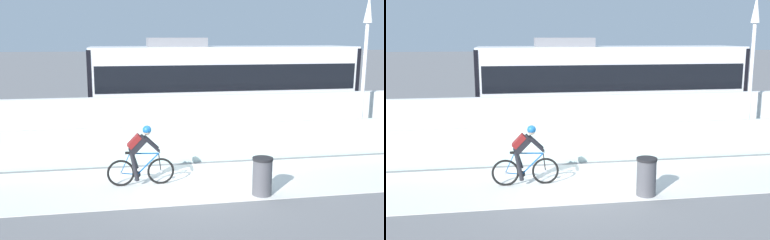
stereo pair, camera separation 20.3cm
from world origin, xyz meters
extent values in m
plane|color=slate|center=(0.00, 0.00, 0.00)|extent=(200.00, 200.00, 0.00)
cube|color=silver|center=(0.00, 0.00, 0.01)|extent=(32.00, 3.20, 0.01)
cube|color=#ADC6C1|center=(0.00, 1.85, 0.60)|extent=(32.00, 0.05, 1.21)
cube|color=silver|center=(0.00, 3.65, 0.93)|extent=(32.00, 0.36, 1.85)
cube|color=#595654|center=(0.00, 6.13, 0.00)|extent=(32.00, 0.08, 0.01)
cube|color=#595654|center=(0.00, 7.57, 0.00)|extent=(32.00, 0.08, 0.01)
cube|color=silver|center=(2.53, 6.85, 1.90)|extent=(11.00, 2.50, 3.10)
cube|color=black|center=(2.53, 6.85, 2.25)|extent=(10.56, 2.54, 1.04)
cube|color=red|center=(2.53, 6.85, 0.53)|extent=(10.78, 2.53, 0.28)
cube|color=slate|center=(0.55, 6.85, 3.63)|extent=(2.40, 1.10, 0.36)
cube|color=#232326|center=(-0.99, 6.85, 0.36)|extent=(1.40, 1.88, 0.20)
cylinder|color=black|center=(-0.99, 6.13, 0.30)|extent=(0.60, 0.10, 0.60)
cylinder|color=black|center=(-0.99, 7.57, 0.30)|extent=(0.60, 0.10, 0.60)
cube|color=#232326|center=(6.05, 6.85, 0.36)|extent=(1.40, 1.88, 0.20)
cylinder|color=black|center=(6.05, 6.13, 0.30)|extent=(0.60, 0.10, 0.60)
cylinder|color=black|center=(6.05, 7.57, 0.30)|extent=(0.60, 0.10, 0.60)
cube|color=black|center=(-2.92, 6.85, 1.90)|extent=(0.16, 2.54, 2.94)
cube|color=black|center=(7.98, 6.85, 1.90)|extent=(0.16, 2.54, 2.94)
torus|color=black|center=(-0.85, 0.00, 0.36)|extent=(0.72, 0.06, 0.72)
cylinder|color=#99999E|center=(-0.85, 0.00, 0.36)|extent=(0.07, 0.10, 0.07)
torus|color=black|center=(-1.90, 0.00, 0.36)|extent=(0.72, 0.06, 0.72)
cylinder|color=#99999E|center=(-1.90, 0.00, 0.36)|extent=(0.07, 0.10, 0.07)
cylinder|color=#144C8C|center=(-1.19, 0.00, 0.57)|extent=(0.60, 0.04, 0.58)
cylinder|color=#144C8C|center=(-1.57, 0.00, 0.59)|extent=(0.22, 0.04, 0.59)
cylinder|color=#144C8C|center=(-1.28, 0.00, 0.86)|extent=(0.76, 0.04, 0.07)
cylinder|color=#144C8C|center=(-1.69, 0.00, 0.33)|extent=(0.43, 0.03, 0.09)
cylinder|color=#144C8C|center=(-1.78, 0.00, 0.62)|extent=(0.27, 0.02, 0.53)
cylinder|color=black|center=(-0.88, 0.00, 0.60)|extent=(0.08, 0.03, 0.49)
cube|color=black|center=(-1.66, 0.00, 0.90)|extent=(0.24, 0.10, 0.05)
cylinder|color=black|center=(-0.90, 0.00, 0.95)|extent=(0.03, 0.58, 0.03)
cylinder|color=#262628|center=(-1.48, 0.00, 0.30)|extent=(0.18, 0.02, 0.18)
cube|color=black|center=(-1.44, 0.00, 1.11)|extent=(0.50, 0.28, 0.51)
cube|color=maroon|center=(-1.53, 0.00, 1.21)|extent=(0.38, 0.30, 0.38)
sphere|color=beige|center=(-1.20, 0.00, 1.46)|extent=(0.20, 0.20, 0.20)
sphere|color=#195999|center=(-1.20, 0.00, 1.49)|extent=(0.23, 0.23, 0.23)
cylinder|color=black|center=(-1.08, -0.16, 1.12)|extent=(0.41, 0.08, 0.41)
cylinder|color=black|center=(-1.08, 0.16, 1.12)|extent=(0.41, 0.08, 0.41)
cylinder|color=black|center=(-1.55, -0.09, 0.55)|extent=(0.25, 0.11, 0.79)
cylinder|color=black|center=(-1.55, 0.09, 0.69)|extent=(0.25, 0.11, 0.52)
cylinder|color=gray|center=(6.15, 2.15, 0.10)|extent=(0.24, 0.24, 0.20)
cylinder|color=silver|center=(6.15, 2.15, 2.20)|extent=(0.12, 0.12, 4.20)
cone|color=white|center=(6.15, 2.15, 4.75)|extent=(0.28, 0.28, 0.90)
cylinder|color=#47474C|center=(1.53, -1.25, 0.45)|extent=(0.48, 0.48, 0.90)
cylinder|color=black|center=(1.53, -1.25, 0.93)|extent=(0.51, 0.51, 0.06)
camera|label=1|loc=(-1.96, -11.07, 3.90)|focal=40.78mm
camera|label=2|loc=(-1.76, -11.11, 3.90)|focal=40.78mm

